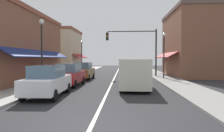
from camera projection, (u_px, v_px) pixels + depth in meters
name	position (u px, v px, depth m)	size (l,w,h in m)	color
ground_plane	(115.00, 77.00, 23.97)	(80.00, 80.00, 0.00)	#28282B
sidewalk_left	(69.00, 76.00, 24.28)	(2.60, 56.00, 0.12)	#A39E99
sidewalk_right	(162.00, 77.00, 23.66)	(2.60, 56.00, 0.12)	gray
lane_center_stripe	(115.00, 77.00, 23.97)	(0.14, 52.00, 0.01)	silver
storefront_left_block	(11.00, 46.00, 18.39)	(6.12, 14.20, 6.50)	brown
storefront_right_block	(192.00, 44.00, 25.28)	(6.69, 10.20, 8.03)	brown
storefront_far_left	(62.00, 51.00, 34.35)	(6.53, 8.20, 6.99)	#BCAD8E
parked_car_nearest_left	(48.00, 81.00, 11.44)	(1.86, 4.14, 1.77)	silver
parked_car_second_left	(69.00, 75.00, 16.03)	(1.86, 4.14, 1.77)	maroon
parked_car_third_left	(83.00, 71.00, 21.14)	(1.85, 4.13, 1.77)	brown
van_in_lane	(134.00, 73.00, 14.42)	(2.12, 5.23, 2.12)	beige
traffic_signal_mast_arm	(138.00, 44.00, 23.73)	(5.93, 0.50, 5.59)	#333333
street_lamp_left_near	(42.00, 42.00, 15.08)	(0.36, 0.36, 5.06)	black
street_lamp_right_mid	(164.00, 48.00, 20.98)	(0.36, 0.36, 4.80)	black
street_lamp_left_far	(82.00, 51.00, 29.93)	(0.36, 0.36, 4.80)	black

